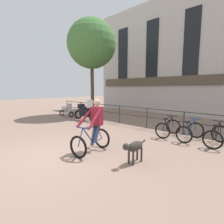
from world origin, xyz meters
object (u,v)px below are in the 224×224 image
cyclist_with_bike (94,128)px  parked_scooter (66,110)px  parked_bicycle_mid_left (190,132)px  parked_bicycle_near_lamp (168,128)px  parked_bicycle_mid_right (217,136)px  parked_motorcycle (85,112)px  dog (134,147)px

cyclist_with_bike → parked_scooter: bearing=146.1°
cyclist_with_bike → parked_bicycle_mid_left: size_ratio=1.47×
parked_bicycle_near_lamp → parked_bicycle_mid_right: size_ratio=1.01×
parked_motorcycle → cyclist_with_bike: bearing=-123.3°
parked_scooter → parked_bicycle_mid_right: bearing=-91.7°
parked_motorcycle → parked_scooter: bearing=89.7°
cyclist_with_bike → parked_scooter: 7.75m
parked_bicycle_mid_left → parked_motorcycle: bearing=6.0°
dog → parked_bicycle_mid_left: bearing=86.7°
parked_scooter → dog: bearing=-112.5°
parked_motorcycle → parked_scooter: (-2.41, 0.08, -0.10)m
parked_bicycle_mid_left → cyclist_with_bike: bearing=66.3°
parked_motorcycle → parked_bicycle_mid_right: bearing=-86.9°
parked_bicycle_mid_left → parked_scooter: parked_scooter is taller
cyclist_with_bike → parked_scooter: size_ratio=1.31×
parked_bicycle_mid_left → parked_bicycle_mid_right: 0.92m
cyclist_with_bike → parked_bicycle_mid_left: 3.87m
parked_bicycle_near_lamp → parked_bicycle_mid_right: same height
parked_bicycle_near_lamp → parked_bicycle_mid_left: same height
dog → parked_motorcycle: size_ratio=0.56×
parked_motorcycle → parked_bicycle_mid_right: size_ratio=1.54×
parked_bicycle_near_lamp → parked_bicycle_mid_left: bearing=178.6°
dog → parked_scooter: parked_scooter is taller
parked_bicycle_near_lamp → parked_scooter: bearing=-0.7°
dog → parked_motorcycle: 6.80m
parked_bicycle_mid_right → parked_scooter: size_ratio=0.86×
parked_bicycle_mid_left → parked_bicycle_mid_right: bearing=-175.7°
dog → parked_bicycle_mid_left: size_ratio=0.83×
parked_bicycle_near_lamp → parked_scooter: size_ratio=0.87×
cyclist_with_bike → parked_bicycle_near_lamp: size_ratio=1.51×
parked_bicycle_near_lamp → parked_scooter: parked_scooter is taller
parked_bicycle_mid_left → parked_scooter: 8.82m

